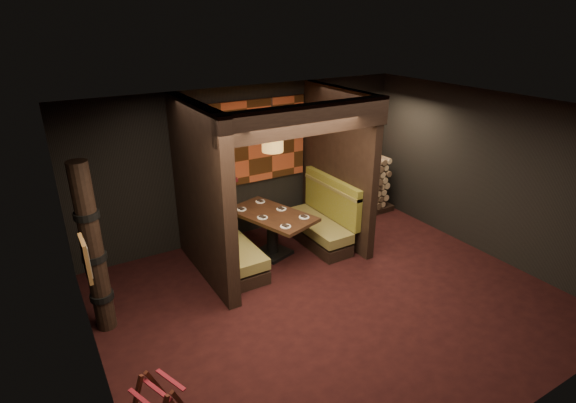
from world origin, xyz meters
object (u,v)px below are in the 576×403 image
(totem_column, at_px, (93,251))
(firewood_stack, at_px, (355,187))
(pendant_lamp, at_px, (272,138))
(booth_bench_left, at_px, (228,247))
(booth_bench_right, at_px, (321,222))
(dining_table, at_px, (272,226))

(totem_column, height_order, firewood_stack, totem_column)
(pendant_lamp, distance_m, firewood_stack, 2.93)
(booth_bench_left, xyz_separation_m, booth_bench_right, (1.89, 0.00, 0.00))
(booth_bench_right, bearing_deg, dining_table, 177.98)
(booth_bench_right, bearing_deg, booth_bench_left, 180.00)
(dining_table, bearing_deg, pendant_lamp, -90.00)
(booth_bench_left, bearing_deg, booth_bench_right, 0.00)
(booth_bench_left, bearing_deg, pendant_lamp, -0.92)
(pendant_lamp, relative_size, firewood_stack, 0.53)
(booth_bench_left, bearing_deg, totem_column, -165.25)
(totem_column, bearing_deg, firewood_stack, 13.19)
(dining_table, height_order, totem_column, totem_column)
(dining_table, height_order, pendant_lamp, pendant_lamp)
(booth_bench_right, xyz_separation_m, pendant_lamp, (-1.02, -0.01, 1.76))
(booth_bench_left, height_order, booth_bench_right, same)
(booth_bench_right, distance_m, pendant_lamp, 2.04)
(booth_bench_left, bearing_deg, firewood_stack, 12.17)
(totem_column, distance_m, firewood_stack, 5.51)
(booth_bench_right, bearing_deg, firewood_stack, 27.35)
(pendant_lamp, relative_size, totem_column, 0.38)
(pendant_lamp, xyz_separation_m, totem_column, (-2.96, -0.54, -0.98))
(booth_bench_left, distance_m, pendant_lamp, 1.97)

